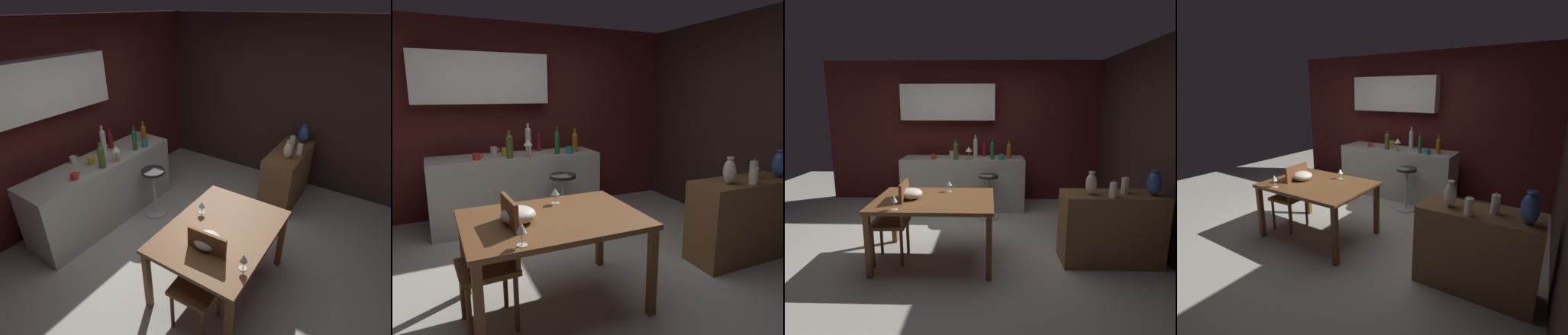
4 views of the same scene
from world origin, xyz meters
TOP-DOWN VIEW (x-y plane):
  - ground_plane at (0.00, 0.00)m, footprint 9.00×9.00m
  - wall_kitchen_back at (-0.06, 2.08)m, footprint 5.20×0.33m
  - wall_side_right at (2.55, 0.30)m, footprint 0.10×4.40m
  - dining_table at (-0.17, -0.40)m, footprint 1.35×0.98m
  - kitchen_counter at (-0.00, 1.51)m, footprint 2.10×0.60m
  - sideboard_cabinet at (1.84, -0.42)m, footprint 1.10×0.44m
  - chair_near_window at (-0.62, -0.45)m, footprint 0.42×0.42m
  - bar_stool at (0.44, 0.99)m, footprint 0.34×0.34m
  - wine_glass_left at (-0.51, -0.81)m, footprint 0.07×0.07m
  - wine_glass_right at (-0.04, -0.10)m, footprint 0.08×0.08m
  - fruit_bowl at (-0.44, -0.41)m, footprint 0.26×0.26m
  - wine_bottle_ruby at (0.36, 1.68)m, footprint 0.06×0.06m
  - wine_bottle_olive at (-0.11, 1.32)m, footprint 0.08×0.08m
  - wine_bottle_amber at (0.79, 1.44)m, footprint 0.08×0.08m
  - wine_bottle_clear at (0.21, 1.64)m, footprint 0.08×0.08m
  - wine_bottle_green at (0.50, 1.35)m, footprint 0.06×0.06m
  - cup_teal at (0.66, 1.31)m, footprint 0.12×0.09m
  - cup_red at (-0.49, 1.37)m, footprint 0.12×0.09m
  - cup_mustard at (-0.13, 1.51)m, footprint 0.12×0.08m
  - cup_cream at (-0.23, 1.73)m, footprint 0.12×0.09m
  - counter_lamp at (0.11, 1.30)m, footprint 0.11×0.11m
  - pillar_candle_tall at (1.97, -0.40)m, footprint 0.08×0.08m
  - pillar_candle_short at (1.78, -0.57)m, footprint 0.08×0.08m
  - vase_ceramic_ivory at (1.58, -0.46)m, footprint 0.12×0.12m
  - vase_ceramic_blue at (2.25, -0.48)m, footprint 0.15×0.15m

SIDE VIEW (x-z plane):
  - ground_plane at x=0.00m, z-range 0.00..0.00m
  - bar_stool at x=0.44m, z-range 0.02..0.73m
  - sideboard_cabinet at x=1.84m, z-range 0.00..0.82m
  - kitchen_counter at x=0.00m, z-range 0.00..0.90m
  - chair_near_window at x=-0.62m, z-range 0.04..0.99m
  - dining_table at x=-0.17m, z-range 0.29..1.03m
  - fruit_bowl at x=-0.44m, z-range 0.74..0.86m
  - wine_glass_right at x=-0.04m, z-range 0.77..0.91m
  - wine_glass_left at x=-0.51m, z-range 0.77..0.93m
  - pillar_candle_short at x=1.78m, z-range 0.81..1.00m
  - pillar_candle_tall at x=1.97m, z-range 0.81..1.01m
  - cup_red at x=-0.49m, z-range 0.90..0.98m
  - vase_ceramic_ivory at x=1.58m, z-range 0.81..1.07m
  - cup_cream at x=-0.23m, z-range 0.90..0.99m
  - cup_teal at x=0.66m, z-range 0.90..0.99m
  - cup_mustard at x=-0.13m, z-range 0.90..1.00m
  - vase_ceramic_blue at x=2.25m, z-range 0.81..1.10m
  - wine_bottle_ruby at x=0.36m, z-range 0.89..1.17m
  - wine_bottle_amber at x=0.79m, z-range 0.89..1.20m
  - wine_bottle_olive at x=-0.11m, z-range 0.89..1.22m
  - counter_lamp at x=0.11m, z-range 0.95..1.17m
  - wine_bottle_green at x=0.50m, z-range 0.88..1.24m
  - wine_bottle_clear at x=0.21m, z-range 0.89..1.27m
  - wall_side_right at x=2.55m, z-range 0.00..2.60m
  - wall_kitchen_back at x=-0.06m, z-range 0.11..2.71m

